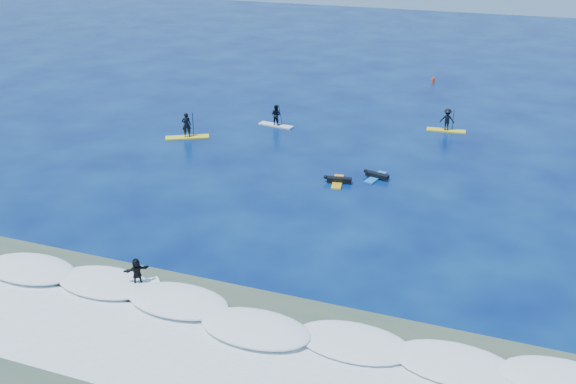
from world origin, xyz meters
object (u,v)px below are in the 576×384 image
(sup_paddler_right, at_px, (447,121))
(prone_paddler_near, at_px, (338,180))
(sup_paddler_center, at_px, (276,117))
(wave_surfer, at_px, (137,273))
(marker_buoy, at_px, (433,80))
(sup_paddler_left, at_px, (187,129))
(prone_paddler_far, at_px, (376,176))

(sup_paddler_right, relative_size, prone_paddler_near, 1.30)
(sup_paddler_center, bearing_deg, wave_surfer, -75.64)
(sup_paddler_right, relative_size, wave_surfer, 1.72)
(marker_buoy, bearing_deg, sup_paddler_left, -123.46)
(prone_paddler_near, height_order, prone_paddler_far, prone_paddler_near)
(sup_paddler_right, xyz_separation_m, wave_surfer, (-10.36, -27.65, -0.02))
(sup_paddler_left, height_order, sup_paddler_right, sup_paddler_left)
(sup_paddler_center, height_order, prone_paddler_far, sup_paddler_center)
(sup_paddler_center, bearing_deg, sup_paddler_left, -128.24)
(sup_paddler_center, height_order, wave_surfer, sup_paddler_center)
(sup_paddler_right, relative_size, prone_paddler_far, 1.32)
(sup_paddler_left, xyz_separation_m, prone_paddler_near, (13.09, -4.31, -0.56))
(sup_paddler_left, xyz_separation_m, sup_paddler_right, (18.21, 8.38, 0.10))
(prone_paddler_far, distance_m, wave_surfer, 18.11)
(prone_paddler_far, relative_size, wave_surfer, 1.31)
(sup_paddler_center, distance_m, wave_surfer, 24.41)
(marker_buoy, bearing_deg, prone_paddler_near, -94.12)
(prone_paddler_far, distance_m, marker_buoy, 25.49)
(wave_surfer, bearing_deg, sup_paddler_center, 52.16)
(wave_surfer, height_order, marker_buoy, wave_surfer)
(sup_paddler_center, xyz_separation_m, marker_buoy, (9.76, 17.75, -0.42))
(sup_paddler_left, bearing_deg, marker_buoy, 27.81)
(sup_paddler_left, bearing_deg, sup_paddler_center, 14.73)
(prone_paddler_near, xyz_separation_m, marker_buoy, (1.95, 27.06, 0.17))
(sup_paddler_right, height_order, marker_buoy, sup_paddler_right)
(wave_surfer, bearing_deg, marker_buoy, 36.41)
(sup_paddler_center, bearing_deg, prone_paddler_far, -29.63)
(wave_surfer, bearing_deg, prone_paddler_near, 26.83)
(marker_buoy, bearing_deg, sup_paddler_right, -77.54)
(prone_paddler_far, height_order, wave_surfer, wave_surfer)
(prone_paddler_near, bearing_deg, marker_buoy, -14.65)
(prone_paddler_near, xyz_separation_m, wave_surfer, (-5.24, -14.97, 0.63))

